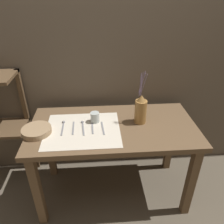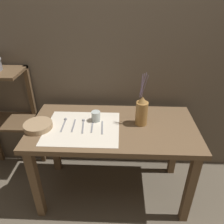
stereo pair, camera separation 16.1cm
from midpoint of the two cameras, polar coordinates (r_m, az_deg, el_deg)
The scene contains 12 objects.
ground_plane at distance 2.16m, azimuth -2.03°, elevation -19.71°, with size 12.00×12.00×0.00m, color brown.
stone_wall_back at distance 1.88m, azimuth -3.31°, elevation 16.31°, with size 7.00×0.06×2.40m.
wooden_table at distance 1.73m, azimuth -2.39°, elevation -6.45°, with size 1.28×0.64×0.72m.
linen_cloth at distance 1.65m, azimuth -10.46°, elevation -4.67°, with size 0.55×0.46×0.00m.
pitcher_with_flowers at distance 1.66m, azimuth 4.78°, elevation 0.48°, with size 0.09×0.09×0.41m.
wooden_bowl at distance 1.70m, azimuth -21.70°, elevation -4.64°, with size 0.21×0.21×0.04m.
glass_tumbler_near at distance 1.70m, azimuth -7.19°, elevation -1.46°, with size 0.07×0.07×0.08m.
spoon_inner at distance 1.73m, azimuth -15.24°, elevation -3.26°, with size 0.02×0.18×0.02m.
fork_outer at distance 1.67m, azimuth -12.83°, elevation -4.19°, with size 0.02×0.17×0.00m.
spoon_outer at distance 1.70m, azimuth -10.37°, elevation -3.33°, with size 0.04×0.18×0.02m.
fork_inner at distance 1.66m, azimuth -7.91°, elevation -4.04°, with size 0.02×0.17×0.00m.
knife_center at distance 1.64m, azimuth -5.25°, elevation -4.30°, with size 0.02×0.17×0.00m.
Camera 1 is at (-0.11, -1.39, 1.65)m, focal length 35.00 mm.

